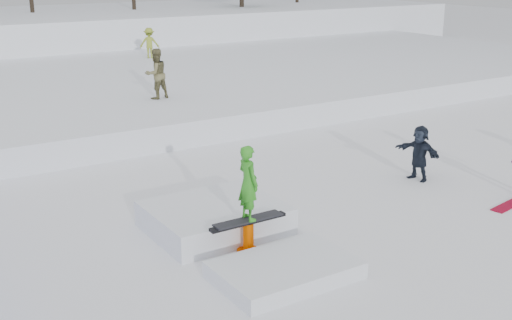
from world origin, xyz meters
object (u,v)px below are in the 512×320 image
walker_olive (156,74)px  spectator_dark (419,153)px  jib_rail_feature (233,228)px  walker_ygreen (149,43)px

walker_olive → spectator_dark: 9.75m
jib_rail_feature → walker_olive: bearing=73.7°
spectator_dark → jib_rail_feature: 5.94m
spectator_dark → jib_rail_feature: (-5.88, -0.75, -0.40)m
walker_ygreen → spectator_dark: 18.37m
walker_olive → walker_ygreen: size_ratio=1.18×
walker_olive → jib_rail_feature: walker_olive is taller
spectator_dark → jib_rail_feature: jib_rail_feature is taller
spectator_dark → walker_olive: bearing=-169.1°
walker_olive → jib_rail_feature: size_ratio=0.39×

